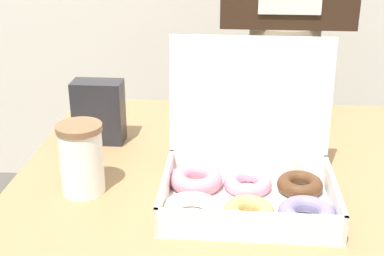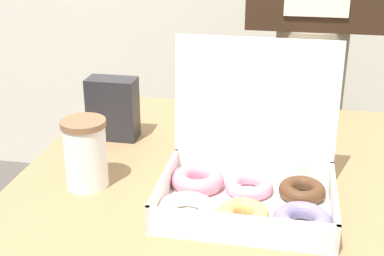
# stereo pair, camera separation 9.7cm
# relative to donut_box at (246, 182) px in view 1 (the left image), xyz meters

# --- Properties ---
(donut_box) EXTENTS (0.33, 0.26, 0.29)m
(donut_box) POSITION_rel_donut_box_xyz_m (0.00, 0.00, 0.00)
(donut_box) COLOR white
(donut_box) RESTS_ON table
(coffee_cup) EXTENTS (0.09, 0.09, 0.14)m
(coffee_cup) POSITION_rel_donut_box_xyz_m (-0.31, 0.01, 0.03)
(coffee_cup) COLOR white
(coffee_cup) RESTS_ON table
(napkin_holder) EXTENTS (0.12, 0.06, 0.15)m
(napkin_holder) POSITION_rel_donut_box_xyz_m (-0.34, 0.26, 0.03)
(napkin_holder) COLOR #232328
(napkin_holder) RESTS_ON table
(person_customer) EXTENTS (0.40, 0.22, 1.75)m
(person_customer) POSITION_rel_donut_box_xyz_m (0.13, 0.78, 0.17)
(person_customer) COLOR gray
(person_customer) RESTS_ON ground_plane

